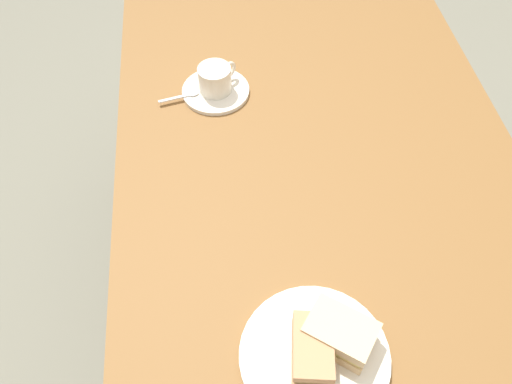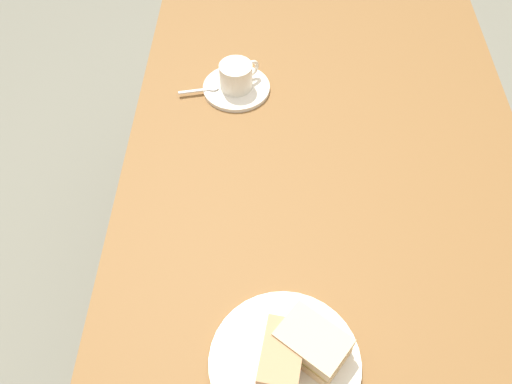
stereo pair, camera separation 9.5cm
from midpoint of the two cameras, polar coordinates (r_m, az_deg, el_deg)
The scene contains 8 objects.
ground_plane at distance 1.79m, azimuth 2.75°, elevation -10.60°, with size 6.00×6.00×0.00m, color slate.
dining_table at distance 1.27m, azimuth 3.83°, elevation 2.16°, with size 1.32×0.88×0.73m.
sandwich_plate at distance 0.92m, azimuth 3.25°, elevation -17.48°, with size 0.25×0.25×0.01m, color silver.
sandwich_front at distance 0.89m, azimuth 2.94°, elevation -16.86°, with size 0.12×0.08×0.05m.
sandwich_back at distance 0.90m, azimuth 5.97°, elevation -15.15°, with size 0.13×0.13×0.06m.
coffee_saucer at distance 1.30m, azimuth -6.50°, elevation 10.69°, with size 0.16×0.16×0.01m, color silver.
coffee_cup at distance 1.28m, azimuth -6.60°, elevation 12.01°, with size 0.09×0.09×0.06m.
spoon at distance 1.29m, azimuth -9.76°, elevation 10.13°, with size 0.03×0.10×0.01m.
Camera 1 is at (0.78, -0.23, 1.60)m, focal length 37.02 mm.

